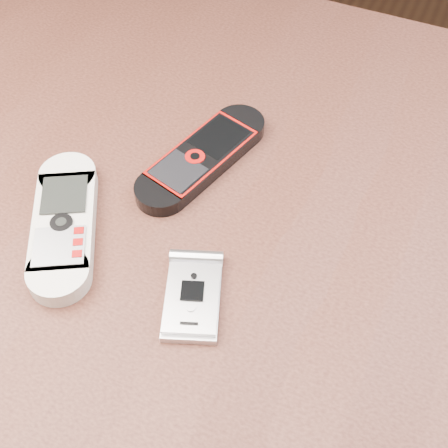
# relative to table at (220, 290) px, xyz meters

# --- Properties ---
(table) EXTENTS (1.20, 0.80, 0.75)m
(table) POSITION_rel_table_xyz_m (0.00, 0.00, 0.00)
(table) COLOR black
(table) RESTS_ON ground
(nokia_white) EXTENTS (0.13, 0.17, 0.02)m
(nokia_white) POSITION_rel_table_xyz_m (-0.13, -0.06, 0.11)
(nokia_white) COLOR silver
(nokia_white) RESTS_ON table
(nokia_black_red) EXTENTS (0.10, 0.18, 0.02)m
(nokia_black_red) POSITION_rel_table_xyz_m (-0.05, 0.07, 0.11)
(nokia_black_red) COLOR black
(nokia_black_red) RESTS_ON table
(motorola_razr) EXTENTS (0.08, 0.10, 0.01)m
(motorola_razr) POSITION_rel_table_xyz_m (0.01, -0.08, 0.11)
(motorola_razr) COLOR silver
(motorola_razr) RESTS_ON table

